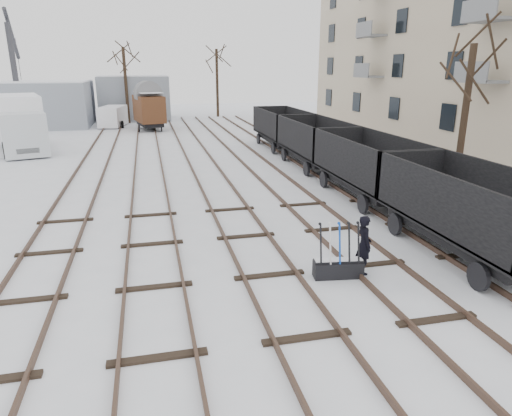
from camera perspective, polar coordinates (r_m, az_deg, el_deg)
The scene contains 17 objects.
ground at distance 12.29m, azimuth 1.68°, elevation -8.51°, with size 120.00×120.00×0.00m, color white.
tracks at distance 25.09m, azimuth -6.40°, elevation 5.03°, with size 13.90×52.00×0.16m.
shed_left at distance 47.88m, azimuth -26.02°, elevation 11.62°, with size 10.00×8.00×4.10m.
shed_right at distance 50.79m, azimuth -14.92°, elevation 13.20°, with size 7.00×6.00×4.50m.
ground_frame at distance 12.32m, azimuth 10.23°, elevation -7.27°, with size 1.35×0.59×1.49m.
worker at distance 12.50m, azimuth 13.34°, elevation -4.48°, with size 0.59×0.39×1.62m, color black.
freight_wagon_a at distance 14.62m, azimuth 25.03°, elevation -1.76°, with size 2.53×6.32×2.58m.
freight_wagon_b at distance 19.81m, azimuth 13.79°, elevation 4.05°, with size 2.53×6.32×2.58m.
freight_wagon_c at distance 25.55m, azimuth 7.34°, elevation 7.30°, with size 2.53×6.32×2.58m.
freight_wagon_d at distance 31.55m, azimuth 3.25°, elevation 9.29°, with size 2.53×6.32×2.58m.
box_van_wagon at distance 41.77m, azimuth -13.24°, elevation 12.08°, with size 3.03×4.61×3.25m.
lorry at distance 34.01m, azimuth -27.35°, elevation 9.45°, with size 3.97×8.19×3.56m.
panel_van at distance 45.00m, azimuth -17.46°, elevation 10.90°, with size 2.56×4.47×1.85m.
crane at distance 47.53m, azimuth -27.49°, elevation 12.16°, with size 2.27×6.02×10.17m.
tree_near at distance 21.85m, azimuth 24.56°, elevation 9.92°, with size 0.30×0.30×6.26m, color black.
tree_far_left at distance 47.42m, azimuth -15.94°, elevation 14.47°, with size 0.30×0.30×7.12m, color black.
tree_far_right at distance 52.03m, azimuth -4.87°, elevation 15.26°, with size 0.30×0.30×7.18m, color black.
Camera 1 is at (-2.89, -10.68, 5.34)m, focal length 32.00 mm.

